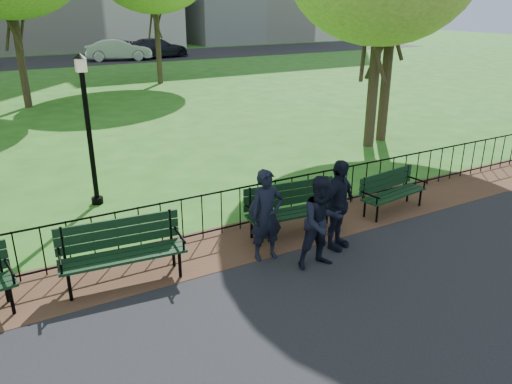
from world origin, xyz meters
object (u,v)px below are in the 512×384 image
park_bench_right_a (391,187)px  sedan_silver (119,50)px  park_bench_left_a (121,245)px  person_right (338,205)px  lamppost (88,125)px  park_bench_main (281,206)px  person_mid (322,223)px  sedan_dark (157,48)px  person_left (267,215)px

park_bench_right_a → sedan_silver: bearing=77.6°
park_bench_left_a → person_right: 3.77m
lamppost → sedan_silver: (8.17, 28.04, -0.97)m
park_bench_left_a → park_bench_right_a: (5.76, 0.01, -0.10)m
park_bench_main → person_right: 1.10m
park_bench_main → sedan_silver: sedan_silver is taller
person_mid → sedan_dark: (8.64, 33.18, -0.06)m
park_bench_left_a → person_right: (3.67, -0.80, 0.21)m
sedan_dark → person_left: bearing=151.8°
person_mid → park_bench_left_a: bearing=164.7°
person_mid → park_bench_right_a: bearing=30.2°
sedan_silver → sedan_dark: sedan_silver is taller
person_left → person_right: size_ratio=0.97×
park_bench_left_a → sedan_silver: (8.56, 31.58, 0.17)m
person_mid → sedan_silver: (5.53, 32.78, -0.01)m
person_right → person_mid: bearing=-168.7°
sedan_silver → park_bench_main: bearing=-175.0°
person_left → person_right: (1.30, -0.29, 0.03)m
person_left → person_mid: bearing=-39.9°
park_bench_left_a → person_mid: 3.26m
park_bench_main → person_right: person_right is taller
person_left → lamppost: bearing=123.0°
sedan_silver → person_right: bearing=-173.6°
park_bench_left_a → sedan_dark: 34.04m
park_bench_left_a → person_mid: bearing=-15.9°
park_bench_main → sedan_dark: sedan_dark is taller
park_bench_right_a → person_left: size_ratio=1.05×
person_mid → person_right: (0.65, 0.40, 0.03)m
park_bench_right_a → park_bench_left_a: bearing=172.7°
sedan_silver → park_bench_right_a: bearing=-170.1°
sedan_dark → park_bench_right_a: bearing=157.3°
park_bench_left_a → person_right: size_ratio=1.20×
park_bench_right_a → sedan_dark: size_ratio=0.33×
park_bench_right_a → person_right: 2.26m
park_bench_main → person_left: 0.91m
lamppost → person_mid: lamppost is taller
person_left → person_mid: person_left is taller
lamppost → person_left: (1.98, -4.05, -0.96)m
person_mid → sedan_silver: size_ratio=0.33×
sedan_silver → sedan_dark: bearing=-67.8°
park_bench_left_a → park_bench_right_a: 5.76m
person_mid → lamppost: bearing=125.4°
park_bench_right_a → person_mid: 3.00m
park_bench_right_a → sedan_silver: (2.80, 31.57, 0.27)m
person_right → sedan_dark: (7.99, 32.77, -0.09)m
lamppost → sedan_dark: lamppost is taller
person_left → park_bench_main: bearing=48.2°
park_bench_left_a → person_right: bearing=-6.5°
person_mid → sedan_dark: bearing=81.7°
park_bench_left_a → sedan_dark: (11.67, 31.98, 0.12)m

